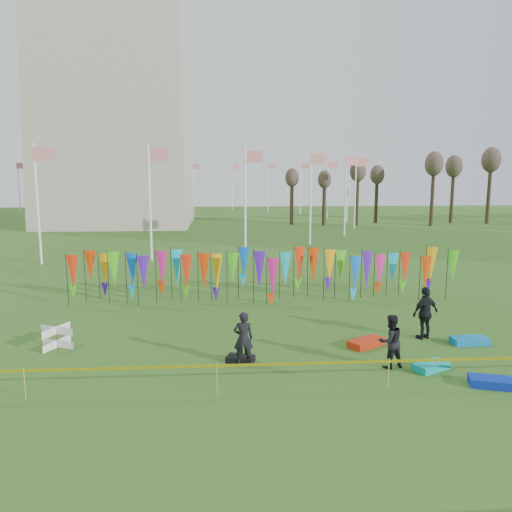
{
  "coord_description": "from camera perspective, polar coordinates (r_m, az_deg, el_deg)",
  "views": [
    {
      "loc": [
        -1.78,
        -14.12,
        6.01
      ],
      "look_at": [
        -0.4,
        6.0,
        2.69
      ],
      "focal_mm": 35.0,
      "sensor_mm": 36.0,
      "label": 1
    }
  ],
  "objects": [
    {
      "name": "ground",
      "position": [
        15.45,
        3.1,
        -13.57
      ],
      "size": [
        160.0,
        160.0,
        0.0
      ],
      "primitive_type": "plane",
      "color": "#284F16",
      "rests_on": "ground"
    },
    {
      "name": "flagpole_ring",
      "position": [
        63.34,
        -15.16,
        7.2
      ],
      "size": [
        57.4,
        56.16,
        8.0
      ],
      "color": "white",
      "rests_on": "ground"
    },
    {
      "name": "banner_row",
      "position": [
        23.84,
        1.11,
        -1.61
      ],
      "size": [
        18.64,
        0.64,
        2.36
      ],
      "color": "black",
      "rests_on": "ground"
    },
    {
      "name": "caution_tape_near",
      "position": [
        14.13,
        2.76,
        -12.4
      ],
      "size": [
        26.0,
        0.02,
        0.9
      ],
      "color": "#E4E004",
      "rests_on": "ground"
    },
    {
      "name": "tree_line",
      "position": [
        67.22,
        26.56,
        8.5
      ],
      "size": [
        53.92,
        1.92,
        7.84
      ],
      "color": "#372A1B",
      "rests_on": "ground"
    },
    {
      "name": "box_kite",
      "position": [
        18.96,
        -21.8,
        -8.59
      ],
      "size": [
        0.7,
        0.7,
        0.78
      ],
      "rotation": [
        0.0,
        0.0,
        -0.42
      ],
      "color": "red",
      "rests_on": "ground"
    },
    {
      "name": "person_left",
      "position": [
        16.02,
        -1.47,
        -9.39
      ],
      "size": [
        0.66,
        0.5,
        1.73
      ],
      "primitive_type": "imported",
      "rotation": [
        0.0,
        0.0,
        3.2
      ],
      "color": "black",
      "rests_on": "ground"
    },
    {
      "name": "person_mid",
      "position": [
        16.35,
        15.11,
        -9.37
      ],
      "size": [
        0.93,
        0.71,
        1.71
      ],
      "primitive_type": "imported",
      "rotation": [
        0.0,
        0.0,
        3.4
      ],
      "color": "black",
      "rests_on": "ground"
    },
    {
      "name": "person_right",
      "position": [
        19.43,
        18.78,
        -6.19
      ],
      "size": [
        1.31,
        1.04,
        1.95
      ],
      "primitive_type": "imported",
      "rotation": [
        0.0,
        0.0,
        3.54
      ],
      "color": "black",
      "rests_on": "ground"
    },
    {
      "name": "kite_bag_turquoise",
      "position": [
        16.76,
        19.37,
        -11.81
      ],
      "size": [
        1.26,
        1.01,
        0.23
      ],
      "primitive_type": "cube",
      "rotation": [
        0.0,
        0.0,
        0.47
      ],
      "color": "#0BAEAA",
      "rests_on": "ground"
    },
    {
      "name": "kite_bag_blue",
      "position": [
        16.2,
        25.27,
        -12.9
      ],
      "size": [
        1.31,
        0.94,
        0.25
      ],
      "primitive_type": "cube",
      "rotation": [
        0.0,
        0.0,
        -0.3
      ],
      "color": "#0A27AA",
      "rests_on": "ground"
    },
    {
      "name": "kite_bag_red",
      "position": [
        18.29,
        12.51,
        -9.65
      ],
      "size": [
        1.5,
        1.27,
        0.25
      ],
      "primitive_type": "cube",
      "rotation": [
        0.0,
        0.0,
        0.56
      ],
      "color": "red",
      "rests_on": "ground"
    },
    {
      "name": "kite_bag_black",
      "position": [
        16.48,
        -1.78,
        -11.68
      ],
      "size": [
        0.99,
        0.77,
        0.2
      ],
      "primitive_type": "cube",
      "rotation": [
        0.0,
        0.0,
        -0.34
      ],
      "color": "black",
      "rests_on": "ground"
    },
    {
      "name": "kite_bag_teal",
      "position": [
        19.64,
        23.23,
        -8.88
      ],
      "size": [
        1.3,
        0.67,
        0.24
      ],
      "primitive_type": "cube",
      "rotation": [
        0.0,
        0.0,
        0.05
      ],
      "color": "#0E77C4",
      "rests_on": "ground"
    }
  ]
}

